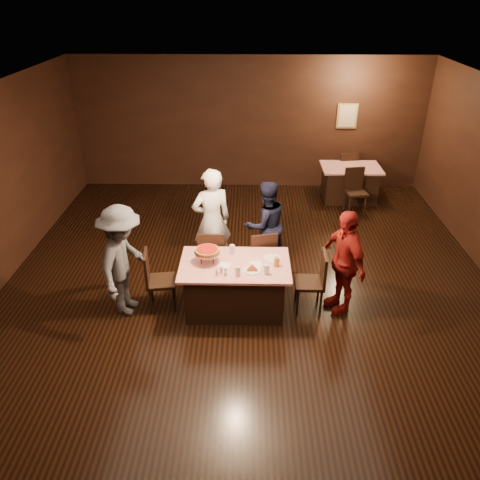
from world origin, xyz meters
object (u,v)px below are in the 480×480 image
Objects in this scene: chair_far_left at (212,255)px; diner_red_shirt at (344,261)px; back_table at (349,183)px; glass_front_right at (267,269)px; diner_navy_hoodie at (266,225)px; glass_front_left at (238,271)px; pizza_stand at (207,251)px; plate_empty at (272,258)px; chair_end_left at (161,280)px; chair_end_right at (309,282)px; glass_amber at (277,262)px; chair_far_right at (261,255)px; diner_grey_knit at (123,261)px; chair_back_near at (356,192)px; main_table at (235,286)px; glass_back at (232,249)px; chair_back_far at (345,170)px; diner_white_jacket at (212,221)px.

diner_red_shirt reaches higher than chair_far_left.
glass_front_right is (-2.01, -4.38, 0.46)m from back_table.
diner_navy_hoodie is 11.13× the size of glass_front_right.
pizza_stand is at bearing 142.13° from glass_front_left.
chair_far_left reaches higher than plate_empty.
chair_end_left is at bearing -112.44° from diner_red_shirt.
chair_end_right reaches higher than plate_empty.
chair_end_right is 0.62m from glass_amber.
chair_far_right is at bearing 92.86° from glass_front_right.
chair_end_right is 0.61× the size of diner_navy_hoodie.
diner_grey_knit is at bearing -110.92° from diner_red_shirt.
diner_navy_hoodie is at bearing -141.40° from chair_back_near.
main_table is 0.94× the size of diner_grey_knit.
chair_far_right is 2.20m from diner_grey_knit.
chair_far_left is at bearing 141.34° from glass_amber.
diner_grey_knit is 1.05× the size of diner_red_shirt.
chair_far_left is 3.92m from chair_back_near.
glass_front_left reaches higher than back_table.
chair_end_left is at bearing -174.81° from plate_empty.
back_table is 4.60m from glass_back.
chair_far_left is 1.36m from glass_front_right.
chair_back_far is at bearing 146.11° from diner_red_shirt.
plate_empty is 1.79× the size of glass_amber.
glass_front_right is (0.87, -1.38, -0.06)m from diner_white_jacket.
diner_grey_knit reaches higher than chair_back_near.
diner_grey_knit reaches higher than chair_far_right.
glass_front_left is at bearing 58.40° from chair_far_right.
diner_red_shirt is at bearing 12.45° from glass_front_left.
chair_far_right is 0.56× the size of diner_grey_knit.
chair_far_right is at bearing 45.00° from glass_back.
chair_back_near is at bearing 57.12° from glass_front_left.
pizza_stand is at bearing 29.23° from diner_navy_hoodie.
glass_back is at bearing -82.14° from chair_end_left.
chair_end_right is 3.80× the size of plate_empty.
glass_back is at bearing -122.43° from diner_red_shirt.
diner_red_shirt is at bearing -102.19° from back_table.
chair_far_left is at bearing 4.66° from diner_navy_hoodie.
main_table is 0.99× the size of diner_red_shirt.
glass_front_right is at bearing -67.80° from chair_end_right.
chair_far_left is at bearing 90.00° from pizza_stand.
chair_end_right and chair_back_far have the same top height.
glass_front_left is at bearing -138.01° from plate_empty.
back_table is (2.46, 4.13, 0.00)m from main_table.
diner_red_shirt is at bearing 5.08° from glass_amber.
plate_empty is (0.97, -0.98, -0.12)m from diner_white_jacket.
glass_front_left is (1.65, -0.21, -0.01)m from diner_grey_knit.
chair_end_left is 2.50× the size of pizza_stand.
back_table is 1.37× the size of chair_far_right.
chair_back_far is at bearing 60.46° from glass_back.
diner_white_jacket reaches higher than plate_empty.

